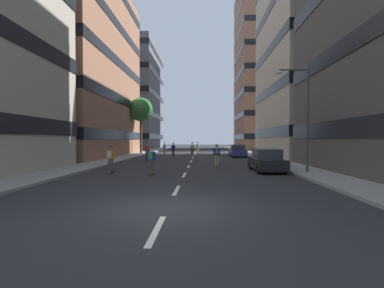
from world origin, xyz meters
TOP-DOWN VIEW (x-y plane):
  - ground_plane at (0.00, 25.75)m, footprint 154.50×154.50m
  - sidewalk_left at (-7.97, 28.97)m, footprint 2.58×70.81m
  - sidewalk_right at (7.97, 28.97)m, footprint 2.58×70.81m
  - lane_markings at (0.00, 25.50)m, footprint 0.16×57.20m
  - building_left_mid at (-15.45, 25.15)m, footprint 12.50×21.23m
  - building_left_far at (-15.45, 52.73)m, footprint 12.50×18.72m
  - building_right_mid at (15.45, 25.15)m, footprint 12.50×16.15m
  - building_right_far at (15.45, 52.73)m, footprint 12.50×17.04m
  - parked_car_near at (5.48, 10.08)m, footprint 1.82×4.40m
  - parked_car_mid at (5.48, 25.16)m, footprint 1.82×4.40m
  - street_tree_near at (-7.97, 30.90)m, footprint 3.49×3.49m
  - streetlamp_right at (7.34, 8.76)m, footprint 2.13×0.30m
  - skater_0 at (-2.04, 7.93)m, footprint 0.54×0.91m
  - skater_1 at (-4.79, 8.59)m, footprint 0.55×0.92m
  - skater_2 at (-4.47, 30.85)m, footprint 0.55×0.91m
  - skater_3 at (-4.45, 18.29)m, footprint 0.56×0.92m
  - skater_4 at (0.38, 32.86)m, footprint 0.55×0.92m
  - skater_5 at (2.27, 13.47)m, footprint 0.54×0.91m
  - skater_6 at (-0.31, 29.04)m, footprint 0.54×0.91m
  - skater_7 at (-2.57, 25.33)m, footprint 0.53×0.90m

SIDE VIEW (x-z plane):
  - ground_plane at x=0.00m, z-range 0.00..0.00m
  - lane_markings at x=0.00m, z-range 0.00..0.01m
  - sidewalk_left at x=-7.97m, z-range 0.00..0.14m
  - sidewalk_right at x=7.97m, z-range 0.00..0.14m
  - parked_car_near at x=5.48m, z-range -0.06..1.46m
  - parked_car_mid at x=5.48m, z-range -0.06..1.46m
  - skater_3 at x=-4.45m, z-range 0.10..1.87m
  - skater_4 at x=0.38m, z-range 0.10..1.87m
  - skater_0 at x=-2.04m, z-range 0.13..1.90m
  - skater_1 at x=-4.79m, z-range 0.13..1.90m
  - skater_2 at x=-4.47m, z-range 0.13..1.90m
  - skater_5 at x=2.27m, z-range 0.13..1.90m
  - skater_6 at x=-0.31m, z-range 0.13..1.90m
  - skater_7 at x=-2.57m, z-range 0.13..1.90m
  - streetlamp_right at x=7.34m, z-range 0.89..7.39m
  - street_tree_near at x=-7.97m, z-range 2.42..10.59m
  - building_left_mid at x=-15.45m, z-range 0.09..22.60m
  - building_left_far at x=-15.45m, z-range 0.09..23.28m
  - building_right_mid at x=15.45m, z-range 0.09..25.14m
  - building_right_far at x=15.45m, z-range 0.09..36.82m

